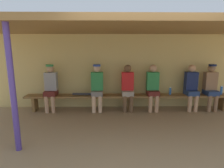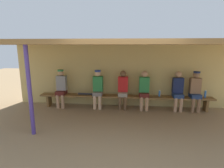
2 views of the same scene
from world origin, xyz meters
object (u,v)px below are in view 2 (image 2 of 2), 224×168
(player_leftmost, at_px, (178,89))
(player_in_white, at_px, (195,89))
(player_rightmost, at_px, (123,88))
(player_middle, at_px, (98,87))
(player_with_sunglasses, at_px, (144,89))
(water_bottle_clear, at_px, (159,93))
(bench, at_px, (124,98))
(baseball_bat, at_px, (89,94))
(water_bottle_orange, at_px, (205,94))
(player_in_blue, at_px, (61,86))
(support_post, at_px, (30,91))

(player_leftmost, distance_m, player_in_white, 0.57)
(player_rightmost, relative_size, player_in_white, 0.99)
(player_leftmost, bearing_deg, player_middle, 179.99)
(player_with_sunglasses, distance_m, water_bottle_clear, 0.56)
(bench, relative_size, baseball_bat, 7.78)
(player_leftmost, xyz_separation_m, player_in_white, (0.57, 0.00, 0.02))
(bench, relative_size, water_bottle_orange, 22.91)
(water_bottle_orange, bearing_deg, player_in_blue, -179.81)
(support_post, relative_size, player_with_sunglasses, 1.65)
(player_middle, relative_size, water_bottle_clear, 6.17)
(player_middle, distance_m, baseball_bat, 0.42)
(bench, height_order, player_in_white, player_in_white)
(player_leftmost, relative_size, player_in_white, 0.99)
(player_leftmost, relative_size, player_with_sunglasses, 1.00)
(player_leftmost, height_order, player_with_sunglasses, same)
(player_in_blue, relative_size, player_in_white, 1.00)
(player_in_white, distance_m, water_bottle_clear, 1.18)
(player_with_sunglasses, xyz_separation_m, water_bottle_clear, (0.53, 0.04, -0.17))
(water_bottle_orange, bearing_deg, support_post, -156.68)
(player_with_sunglasses, height_order, baseball_bat, player_with_sunglasses)
(support_post, relative_size, water_bottle_orange, 8.40)
(player_in_blue, bearing_deg, player_in_white, 0.00)
(player_leftmost, distance_m, water_bottle_orange, 0.92)
(player_in_blue, distance_m, player_middle, 1.32)
(player_leftmost, height_order, water_bottle_orange, player_leftmost)
(player_in_white, bearing_deg, player_leftmost, -179.95)
(support_post, bearing_deg, player_leftmost, 27.65)
(player_leftmost, xyz_separation_m, water_bottle_clear, (-0.60, 0.04, -0.17))
(player_in_white, bearing_deg, water_bottle_clear, 177.91)
(bench, bearing_deg, water_bottle_orange, 0.43)
(player_middle, bearing_deg, support_post, -121.36)
(player_middle, bearing_deg, player_in_blue, 180.00)
(player_in_white, height_order, baseball_bat, player_in_white)
(player_in_blue, xyz_separation_m, water_bottle_orange, (4.96, 0.02, -0.16))
(player_leftmost, distance_m, baseball_bat, 3.07)
(bench, distance_m, player_with_sunglasses, 0.75)
(water_bottle_clear, bearing_deg, player_middle, -178.86)
(water_bottle_orange, height_order, baseball_bat, water_bottle_orange)
(support_post, height_order, player_rightmost, support_post)
(bench, relative_size, player_rightmost, 4.49)
(player_leftmost, relative_size, player_in_blue, 0.99)
(player_in_blue, xyz_separation_m, player_middle, (1.32, 0.00, 0.00))
(player_leftmost, height_order, water_bottle_clear, player_leftmost)
(water_bottle_orange, relative_size, baseball_bat, 0.34)
(support_post, bearing_deg, bench, 43.44)
(bench, distance_m, player_leftmost, 1.83)
(water_bottle_orange, relative_size, water_bottle_clear, 1.20)
(player_in_blue, bearing_deg, baseball_bat, -0.21)
(water_bottle_clear, bearing_deg, support_post, -147.88)
(player_rightmost, bearing_deg, player_with_sunglasses, 0.00)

